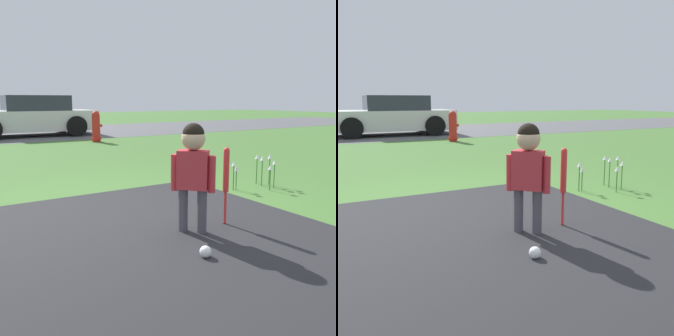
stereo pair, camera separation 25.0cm
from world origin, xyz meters
The scene contains 7 objects.
ground_plane centered at (0.00, 0.00, 0.00)m, with size 60.00×60.00×0.00m, color #477533.
child centered at (0.30, -0.76, 0.62)m, with size 0.29×0.30×0.96m.
baseball_bat centered at (0.68, -0.75, 0.47)m, with size 0.06×0.06×0.72m.
sports_ball centered at (0.06, -1.25, 0.04)m, with size 0.09×0.09×0.09m.
fire_hydrant centered at (2.27, 6.48, 0.41)m, with size 0.31×0.28×0.84m.
parked_car centered at (1.18, 9.28, 0.61)m, with size 4.09×2.22×1.28m.
flower_bed centered at (2.03, 0.16, 0.31)m, with size 0.67×0.44×0.42m.
Camera 1 is at (-1.55, -3.30, 1.15)m, focal length 40.00 mm.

